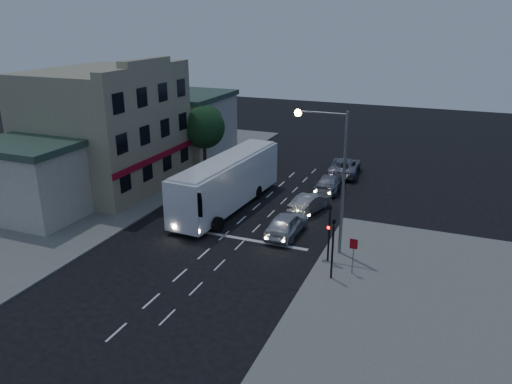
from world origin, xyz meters
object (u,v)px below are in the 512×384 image
at_px(car_suv, 287,224).
at_px(car_sedan_a, 310,203).
at_px(street_tree, 204,126).
at_px(streetlight, 334,166).
at_px(car_sedan_b, 329,183).
at_px(traffic_signal_main, 329,226).
at_px(car_sedan_c, 345,166).
at_px(traffic_signal_side, 333,241).
at_px(tour_bus, 228,181).
at_px(regulatory_sign, 353,250).

distance_m(car_suv, car_sedan_a, 4.74).
relative_size(car_suv, street_tree, 0.77).
bearing_deg(streetlight, car_sedan_a, 116.30).
height_order(car_sedan_b, traffic_signal_main, traffic_signal_main).
relative_size(car_sedan_c, traffic_signal_main, 1.40).
bearing_deg(traffic_signal_main, car_sedan_a, 113.59).
xyz_separation_m(car_sedan_a, traffic_signal_side, (4.09, -9.73, 1.71)).
height_order(tour_bus, car_sedan_c, tour_bus).
xyz_separation_m(tour_bus, car_sedan_b, (6.44, 6.91, -1.48)).
bearing_deg(car_sedan_b, regulatory_sign, 107.11).
xyz_separation_m(regulatory_sign, street_tree, (-17.51, 15.26, 2.90)).
bearing_deg(car_sedan_a, streetlight, 130.51).
distance_m(car_sedan_c, traffic_signal_side, 20.64).
relative_size(car_sedan_a, traffic_signal_main, 1.06).
height_order(car_sedan_a, street_tree, street_tree).
relative_size(tour_bus, car_sedan_c, 2.32).
relative_size(car_suv, traffic_signal_main, 1.16).
distance_m(car_suv, street_tree, 16.93).
distance_m(car_suv, car_sedan_b, 10.13).
relative_size(car_sedan_a, regulatory_sign, 1.97).
height_order(traffic_signal_side, street_tree, street_tree).
relative_size(car_suv, traffic_signal_side, 1.16).
bearing_deg(traffic_signal_side, street_tree, 135.50).
distance_m(car_sedan_b, streetlight, 13.08).
bearing_deg(traffic_signal_main, regulatory_sign, -30.84).
distance_m(car_sedan_b, regulatory_sign, 15.00).
distance_m(traffic_signal_main, streetlight, 3.61).
xyz_separation_m(car_sedan_a, car_sedan_b, (0.19, 5.38, -0.00)).
distance_m(car_sedan_a, traffic_signal_side, 10.69).
bearing_deg(regulatory_sign, streetlight, 128.75).
bearing_deg(regulatory_sign, car_sedan_b, 109.07).
relative_size(car_sedan_c, street_tree, 0.93).
distance_m(tour_bus, car_sedan_b, 9.56).
distance_m(tour_bus, car_sedan_c, 13.80).
distance_m(tour_bus, traffic_signal_main, 11.47).
height_order(car_sedan_a, traffic_signal_side, traffic_signal_side).
distance_m(tour_bus, streetlight, 11.11).
height_order(car_sedan_c, traffic_signal_side, traffic_signal_side).
relative_size(car_sedan_b, traffic_signal_main, 1.19).
height_order(tour_bus, traffic_signal_main, traffic_signal_main).
bearing_deg(regulatory_sign, tour_bus, 147.41).
relative_size(tour_bus, traffic_signal_main, 3.25).
xyz_separation_m(car_sedan_a, streetlight, (3.13, -6.33, 5.02)).
bearing_deg(car_suv, traffic_signal_side, 132.95).
xyz_separation_m(tour_bus, car_sedan_c, (6.62, 12.03, -1.39)).
bearing_deg(traffic_signal_main, car_sedan_c, 99.36).
height_order(tour_bus, car_sedan_b, tour_bus).
bearing_deg(car_sedan_b, street_tree, -6.99).
bearing_deg(car_sedan_a, street_tree, -13.39).
relative_size(car_suv, regulatory_sign, 2.17).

